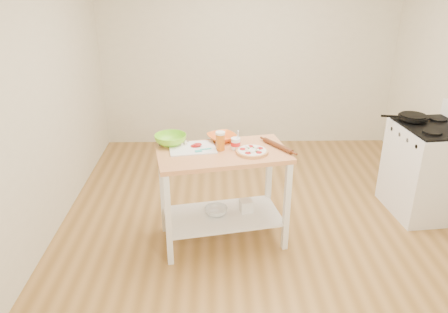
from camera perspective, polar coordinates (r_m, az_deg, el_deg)
name	(u,v)px	position (r m, az deg, el deg)	size (l,w,h in m)	color
room_shell	(267,93)	(3.85, 5.61, 8.23)	(4.04, 4.54, 2.74)	#A1743B
prep_island	(223,178)	(3.87, -0.18, -2.77)	(1.22, 0.82, 0.90)	tan
gas_stove	(426,170)	(4.87, 24.92, -1.56)	(0.69, 0.79, 1.11)	white
skillet	(412,117)	(4.77, 23.38, 4.75)	(0.45, 0.29, 0.03)	black
pizza	(252,151)	(3.73, 3.68, 0.72)	(0.28, 0.28, 0.04)	#E6A562
cutting_board	(192,148)	(3.82, -4.19, 1.16)	(0.44, 0.36, 0.04)	white
spatula	(202,150)	(3.75, -2.84, 0.86)	(0.15, 0.08, 0.01)	#39BBB1
knife	(170,144)	(3.91, -7.08, 1.70)	(0.26, 0.09, 0.01)	silver
orange_bowl	(222,138)	(3.98, -0.28, 2.49)	(0.25, 0.25, 0.06)	orange
green_bowl	(171,140)	(3.92, -6.99, 2.21)	(0.28, 0.28, 0.09)	#7EDC25
beer_pint	(220,141)	(3.76, -0.49, 2.06)	(0.08, 0.08, 0.16)	#C46313
yogurt_tub	(236,143)	(3.79, 1.52, 1.71)	(0.08, 0.08, 0.18)	white
rolling_pin	(278,146)	(3.85, 7.06, 1.39)	(0.04, 0.04, 0.36)	#5D2E15
shelf_glass_bowl	(216,211)	(4.05, -1.04, -7.14)	(0.21, 0.21, 0.07)	silver
shelf_bin	(246,206)	(4.09, 2.90, -6.43)	(0.11, 0.11, 0.11)	white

